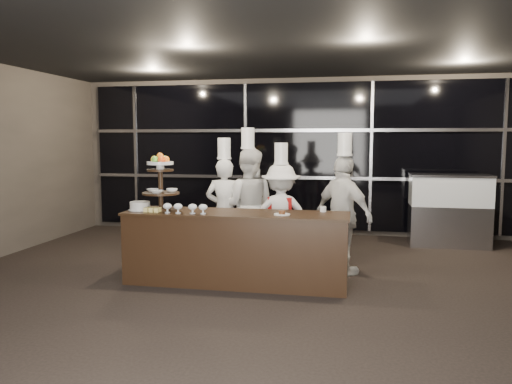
% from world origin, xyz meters
% --- Properties ---
extents(room, '(10.00, 10.00, 10.00)m').
position_xyz_m(room, '(0.00, 0.00, 1.50)').
color(room, black).
rests_on(room, ground).
extents(window_wall, '(8.60, 0.10, 2.80)m').
position_xyz_m(window_wall, '(0.00, 4.94, 1.50)').
color(window_wall, black).
rests_on(window_wall, ground).
extents(buffet_counter, '(2.84, 0.74, 0.92)m').
position_xyz_m(buffet_counter, '(-0.56, 1.42, 0.47)').
color(buffet_counter, black).
rests_on(buffet_counter, ground).
extents(display_stand, '(0.48, 0.48, 0.74)m').
position_xyz_m(display_stand, '(-1.56, 1.42, 1.34)').
color(display_stand, black).
rests_on(display_stand, buffet_counter).
extents(compotes, '(0.57, 0.11, 0.12)m').
position_xyz_m(compotes, '(-1.16, 1.20, 1.00)').
color(compotes, silver).
rests_on(compotes, buffet_counter).
extents(layer_cake, '(0.30, 0.30, 0.11)m').
position_xyz_m(layer_cake, '(-1.83, 1.37, 0.97)').
color(layer_cake, white).
rests_on(layer_cake, buffet_counter).
extents(pastry_squares, '(0.20, 0.13, 0.05)m').
position_xyz_m(pastry_squares, '(-1.61, 1.25, 0.95)').
color(pastry_squares, '#F1DC75').
rests_on(pastry_squares, buffet_counter).
extents(small_plate, '(0.20, 0.20, 0.05)m').
position_xyz_m(small_plate, '(0.04, 1.32, 0.94)').
color(small_plate, white).
rests_on(small_plate, buffet_counter).
extents(chef_cup, '(0.08, 0.08, 0.07)m').
position_xyz_m(chef_cup, '(0.51, 1.67, 0.96)').
color(chef_cup, white).
rests_on(chef_cup, buffet_counter).
extents(display_case, '(1.32, 0.58, 1.24)m').
position_xyz_m(display_case, '(2.51, 4.30, 0.69)').
color(display_case, '#A5A5AA').
rests_on(display_case, ground).
extents(chef_a, '(0.57, 0.38, 1.86)m').
position_xyz_m(chef_a, '(-0.97, 2.40, 0.81)').
color(chef_a, silver).
rests_on(chef_a, ground).
extents(chef_b, '(0.88, 0.71, 2.00)m').
position_xyz_m(chef_b, '(-0.64, 2.51, 0.86)').
color(chef_b, silver).
rests_on(chef_b, ground).
extents(chef_c, '(1.03, 0.69, 1.79)m').
position_xyz_m(chef_c, '(-0.13, 2.37, 0.76)').
color(chef_c, white).
rests_on(chef_c, ground).
extents(chef_d, '(0.98, 0.92, 1.92)m').
position_xyz_m(chef_d, '(0.76, 2.13, 0.83)').
color(chef_d, silver).
rests_on(chef_d, ground).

